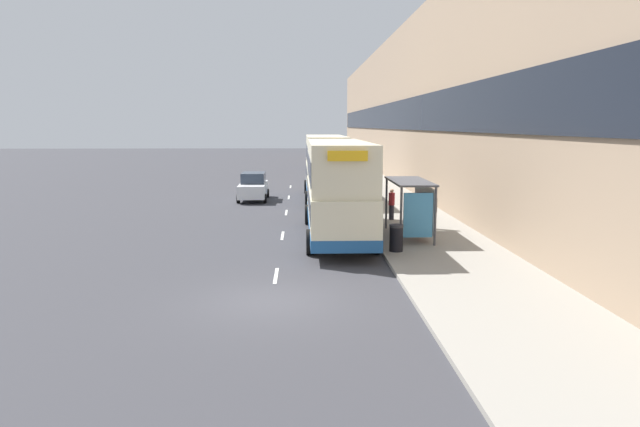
{
  "coord_description": "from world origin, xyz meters",
  "views": [
    {
      "loc": [
        0.85,
        -15.87,
        5.0
      ],
      "look_at": [
        1.86,
        14.12,
        0.35
      ],
      "focal_mm": 32.0,
      "sensor_mm": 36.0,
      "label": 1
    }
  ],
  "objects_px": {
    "litter_bin": "(396,238)",
    "car_0": "(319,161)",
    "car_1": "(253,187)",
    "pedestrian_1": "(433,211)",
    "double_decker_bus_near": "(338,187)",
    "double_decker_bus_ahead": "(326,166)",
    "bus_shelter": "(415,198)",
    "pedestrian_at_shelter": "(392,204)"
  },
  "relations": [
    {
      "from": "car_1",
      "to": "pedestrian_1",
      "type": "bearing_deg",
      "value": 128.57
    },
    {
      "from": "litter_bin",
      "to": "pedestrian_1",
      "type": "bearing_deg",
      "value": 61.8
    },
    {
      "from": "bus_shelter",
      "to": "litter_bin",
      "type": "height_order",
      "value": "bus_shelter"
    },
    {
      "from": "car_1",
      "to": "pedestrian_1",
      "type": "relative_size",
      "value": 2.72
    },
    {
      "from": "double_decker_bus_near",
      "to": "car_0",
      "type": "xyz_separation_m",
      "value": [
        0.5,
        42.13,
        -1.44
      ]
    },
    {
      "from": "double_decker_bus_near",
      "to": "pedestrian_at_shelter",
      "type": "bearing_deg",
      "value": 52.77
    },
    {
      "from": "double_decker_bus_ahead",
      "to": "car_1",
      "type": "relative_size",
      "value": 2.41
    },
    {
      "from": "double_decker_bus_near",
      "to": "pedestrian_1",
      "type": "xyz_separation_m",
      "value": [
        4.64,
        1.31,
        -1.28
      ]
    },
    {
      "from": "bus_shelter",
      "to": "car_1",
      "type": "xyz_separation_m",
      "value": [
        -8.12,
        13.98,
        -0.97
      ]
    },
    {
      "from": "litter_bin",
      "to": "car_0",
      "type": "bearing_deg",
      "value": 91.97
    },
    {
      "from": "double_decker_bus_ahead",
      "to": "car_0",
      "type": "relative_size",
      "value": 2.89
    },
    {
      "from": "pedestrian_at_shelter",
      "to": "pedestrian_1",
      "type": "bearing_deg",
      "value": -60.42
    },
    {
      "from": "bus_shelter",
      "to": "litter_bin",
      "type": "xyz_separation_m",
      "value": [
        -1.22,
        -2.66,
        -1.21
      ]
    },
    {
      "from": "double_decker_bus_near",
      "to": "pedestrian_1",
      "type": "distance_m",
      "value": 4.99
    },
    {
      "from": "pedestrian_1",
      "to": "bus_shelter",
      "type": "bearing_deg",
      "value": -122.29
    },
    {
      "from": "double_decker_bus_near",
      "to": "double_decker_bus_ahead",
      "type": "height_order",
      "value": "same"
    },
    {
      "from": "double_decker_bus_ahead",
      "to": "pedestrian_at_shelter",
      "type": "relative_size",
      "value": 6.84
    },
    {
      "from": "bus_shelter",
      "to": "double_decker_bus_near",
      "type": "relative_size",
      "value": 0.39
    },
    {
      "from": "car_0",
      "to": "pedestrian_at_shelter",
      "type": "bearing_deg",
      "value": -86.13
    },
    {
      "from": "double_decker_bus_near",
      "to": "car_0",
      "type": "distance_m",
      "value": 42.16
    },
    {
      "from": "car_1",
      "to": "pedestrian_1",
      "type": "xyz_separation_m",
      "value": [
        9.46,
        -11.86,
        0.1
      ]
    },
    {
      "from": "pedestrian_at_shelter",
      "to": "pedestrian_1",
      "type": "distance_m",
      "value": 3.15
    },
    {
      "from": "bus_shelter",
      "to": "double_decker_bus_near",
      "type": "bearing_deg",
      "value": 166.28
    },
    {
      "from": "car_0",
      "to": "litter_bin",
      "type": "xyz_separation_m",
      "value": [
        1.57,
        -45.59,
        -0.18
      ]
    },
    {
      "from": "car_1",
      "to": "litter_bin",
      "type": "xyz_separation_m",
      "value": [
        6.9,
        -16.64,
        -0.24
      ]
    },
    {
      "from": "car_0",
      "to": "double_decker_bus_ahead",
      "type": "bearing_deg",
      "value": -90.89
    },
    {
      "from": "car_1",
      "to": "pedestrian_at_shelter",
      "type": "distance_m",
      "value": 12.07
    },
    {
      "from": "bus_shelter",
      "to": "pedestrian_1",
      "type": "relative_size",
      "value": 2.5
    },
    {
      "from": "bus_shelter",
      "to": "double_decker_bus_ahead",
      "type": "bearing_deg",
      "value": 103.04
    },
    {
      "from": "pedestrian_at_shelter",
      "to": "litter_bin",
      "type": "xyz_separation_m",
      "value": [
        -1.01,
        -7.52,
        -0.29
      ]
    },
    {
      "from": "bus_shelter",
      "to": "car_0",
      "type": "xyz_separation_m",
      "value": [
        -2.79,
        42.93,
        -1.03
      ]
    },
    {
      "from": "double_decker_bus_ahead",
      "to": "litter_bin",
      "type": "xyz_separation_m",
      "value": [
        2.02,
        -16.67,
        -1.62
      ]
    },
    {
      "from": "bus_shelter",
      "to": "double_decker_bus_near",
      "type": "distance_m",
      "value": 3.42
    },
    {
      "from": "car_0",
      "to": "pedestrian_1",
      "type": "bearing_deg",
      "value": -84.22
    },
    {
      "from": "litter_bin",
      "to": "bus_shelter",
      "type": "bearing_deg",
      "value": 65.31
    },
    {
      "from": "double_decker_bus_near",
      "to": "car_1",
      "type": "height_order",
      "value": "double_decker_bus_near"
    },
    {
      "from": "pedestrian_at_shelter",
      "to": "pedestrian_1",
      "type": "relative_size",
      "value": 0.96
    },
    {
      "from": "double_decker_bus_ahead",
      "to": "car_1",
      "type": "distance_m",
      "value": 5.07
    },
    {
      "from": "double_decker_bus_near",
      "to": "car_0",
      "type": "relative_size",
      "value": 2.83
    },
    {
      "from": "double_decker_bus_ahead",
      "to": "litter_bin",
      "type": "distance_m",
      "value": 16.87
    },
    {
      "from": "car_1",
      "to": "litter_bin",
      "type": "relative_size",
      "value": 4.35
    },
    {
      "from": "pedestrian_at_shelter",
      "to": "pedestrian_1",
      "type": "height_order",
      "value": "pedestrian_1"
    }
  ]
}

